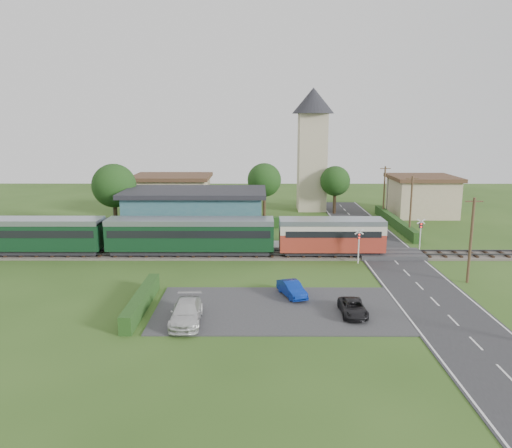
{
  "coord_description": "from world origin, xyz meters",
  "views": [
    {
      "loc": [
        -2.88,
        -44.9,
        12.87
      ],
      "look_at": [
        -3.06,
        4.0,
        2.8
      ],
      "focal_mm": 35.0,
      "sensor_mm": 36.0,
      "label": 1
    }
  ],
  "objects_px": {
    "car_on_road": "(373,232)",
    "train": "(158,234)",
    "station_building": "(195,213)",
    "church_tower": "(312,140)",
    "equipment_hut": "(111,232)",
    "pedestrian_far": "(119,235)",
    "crossing_signal_near": "(359,241)",
    "car_park_dark": "(353,308)",
    "car_park_blue": "(292,289)",
    "crossing_signal_far": "(421,230)",
    "pedestrian_near": "(244,237)",
    "house_east": "(422,195)",
    "car_park_silver": "(186,312)",
    "house_west": "(172,194)"
  },
  "relations": [
    {
      "from": "church_tower",
      "to": "pedestrian_far",
      "type": "distance_m",
      "value": 32.93
    },
    {
      "from": "equipment_hut",
      "to": "car_park_dark",
      "type": "distance_m",
      "value": 28.31
    },
    {
      "from": "crossing_signal_near",
      "to": "car_park_blue",
      "type": "bearing_deg",
      "value": -126.53
    },
    {
      "from": "car_on_road",
      "to": "car_park_dark",
      "type": "height_order",
      "value": "car_on_road"
    },
    {
      "from": "car_on_road",
      "to": "car_park_blue",
      "type": "xyz_separation_m",
      "value": [
        -10.51,
        -19.89,
        0.06
      ]
    },
    {
      "from": "car_park_silver",
      "to": "pedestrian_far",
      "type": "distance_m",
      "value": 22.2
    },
    {
      "from": "crossing_signal_near",
      "to": "car_park_dark",
      "type": "distance_m",
      "value": 13.14
    },
    {
      "from": "church_tower",
      "to": "car_park_dark",
      "type": "bearing_deg",
      "value": -92.03
    },
    {
      "from": "church_tower",
      "to": "crossing_signal_near",
      "type": "height_order",
      "value": "church_tower"
    },
    {
      "from": "train",
      "to": "crossing_signal_far",
      "type": "bearing_deg",
      "value": 5.23
    },
    {
      "from": "church_tower",
      "to": "house_east",
      "type": "distance_m",
      "value": 17.21
    },
    {
      "from": "house_west",
      "to": "equipment_hut",
      "type": "bearing_deg",
      "value": -98.62
    },
    {
      "from": "station_building",
      "to": "house_east",
      "type": "distance_m",
      "value": 32.7
    },
    {
      "from": "station_building",
      "to": "car_park_blue",
      "type": "bearing_deg",
      "value": -64.75
    },
    {
      "from": "car_park_blue",
      "to": "crossing_signal_near",
      "type": "bearing_deg",
      "value": 34.17
    },
    {
      "from": "car_on_road",
      "to": "pedestrian_near",
      "type": "distance_m",
      "value": 15.5
    },
    {
      "from": "station_building",
      "to": "car_park_dark",
      "type": "relative_size",
      "value": 4.51
    },
    {
      "from": "car_park_blue",
      "to": "pedestrian_near",
      "type": "height_order",
      "value": "pedestrian_near"
    },
    {
      "from": "house_east",
      "to": "crossing_signal_near",
      "type": "height_order",
      "value": "house_east"
    },
    {
      "from": "church_tower",
      "to": "car_on_road",
      "type": "bearing_deg",
      "value": -73.63
    },
    {
      "from": "station_building",
      "to": "pedestrian_near",
      "type": "xyz_separation_m",
      "value": [
        5.66,
        -6.0,
        -1.47
      ]
    },
    {
      "from": "church_tower",
      "to": "station_building",
      "type": "bearing_deg",
      "value": -131.41
    },
    {
      "from": "house_east",
      "to": "car_park_dark",
      "type": "bearing_deg",
      "value": -113.9
    },
    {
      "from": "station_building",
      "to": "church_tower",
      "type": "distance_m",
      "value": 23.89
    },
    {
      "from": "crossing_signal_far",
      "to": "pedestrian_far",
      "type": "xyz_separation_m",
      "value": [
        -30.87,
        1.03,
        -0.77
      ]
    },
    {
      "from": "church_tower",
      "to": "car_on_road",
      "type": "height_order",
      "value": "church_tower"
    },
    {
      "from": "house_west",
      "to": "house_east",
      "type": "relative_size",
      "value": 1.23
    },
    {
      "from": "house_east",
      "to": "car_on_road",
      "type": "distance_m",
      "value": 16.93
    },
    {
      "from": "house_west",
      "to": "car_park_blue",
      "type": "xyz_separation_m",
      "value": [
        14.66,
        -34.5,
        -2.15
      ]
    },
    {
      "from": "crossing_signal_far",
      "to": "crossing_signal_near",
      "type": "bearing_deg",
      "value": -146.31
    },
    {
      "from": "train",
      "to": "crossing_signal_far",
      "type": "distance_m",
      "value": 26.26
    },
    {
      "from": "house_east",
      "to": "crossing_signal_far",
      "type": "bearing_deg",
      "value": -108.08
    },
    {
      "from": "car_on_road",
      "to": "train",
      "type": "bearing_deg",
      "value": 116.87
    },
    {
      "from": "crossing_signal_near",
      "to": "crossing_signal_far",
      "type": "bearing_deg",
      "value": 33.69
    },
    {
      "from": "train",
      "to": "house_west",
      "type": "height_order",
      "value": "house_west"
    },
    {
      "from": "house_west",
      "to": "house_east",
      "type": "bearing_deg",
      "value": -1.64
    },
    {
      "from": "crossing_signal_near",
      "to": "pedestrian_near",
      "type": "bearing_deg",
      "value": 153.3
    },
    {
      "from": "station_building",
      "to": "crossing_signal_far",
      "type": "bearing_deg",
      "value": -15.63
    },
    {
      "from": "equipment_hut",
      "to": "crossing_signal_far",
      "type": "xyz_separation_m",
      "value": [
        31.6,
        -0.81,
        0.39
      ]
    },
    {
      "from": "car_park_blue",
      "to": "pedestrian_far",
      "type": "distance_m",
      "value": 22.59
    },
    {
      "from": "equipment_hut",
      "to": "pedestrian_far",
      "type": "xyz_separation_m",
      "value": [
        0.73,
        0.23,
        -0.38
      ]
    },
    {
      "from": "station_building",
      "to": "car_on_road",
      "type": "relative_size",
      "value": 5.07
    },
    {
      "from": "crossing_signal_near",
      "to": "car_park_silver",
      "type": "relative_size",
      "value": 0.69
    },
    {
      "from": "church_tower",
      "to": "car_park_silver",
      "type": "distance_m",
      "value": 45.3
    },
    {
      "from": "train",
      "to": "house_east",
      "type": "bearing_deg",
      "value": 34.05
    },
    {
      "from": "pedestrian_near",
      "to": "crossing_signal_far",
      "type": "bearing_deg",
      "value": 153.82
    },
    {
      "from": "pedestrian_near",
      "to": "car_park_dark",
      "type": "bearing_deg",
      "value": 89.25
    },
    {
      "from": "station_building",
      "to": "car_park_blue",
      "type": "distance_m",
      "value": 22.75
    },
    {
      "from": "house_west",
      "to": "car_on_road",
      "type": "relative_size",
      "value": 3.42
    },
    {
      "from": "church_tower",
      "to": "house_east",
      "type": "relative_size",
      "value": 2.0
    }
  ]
}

